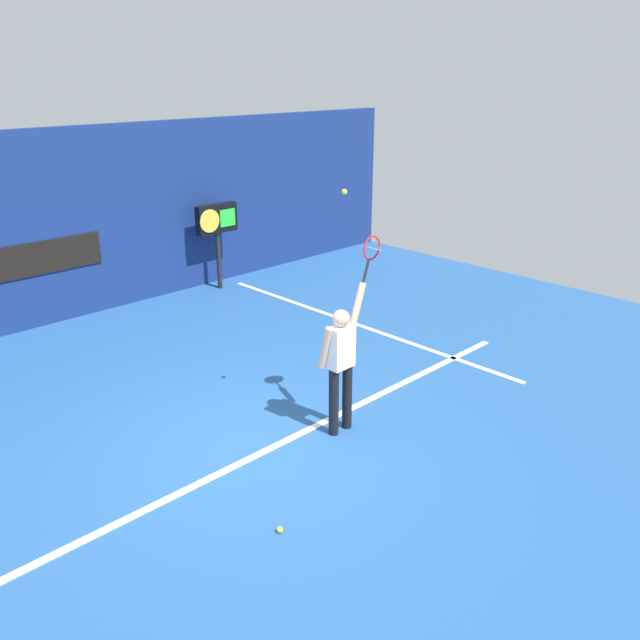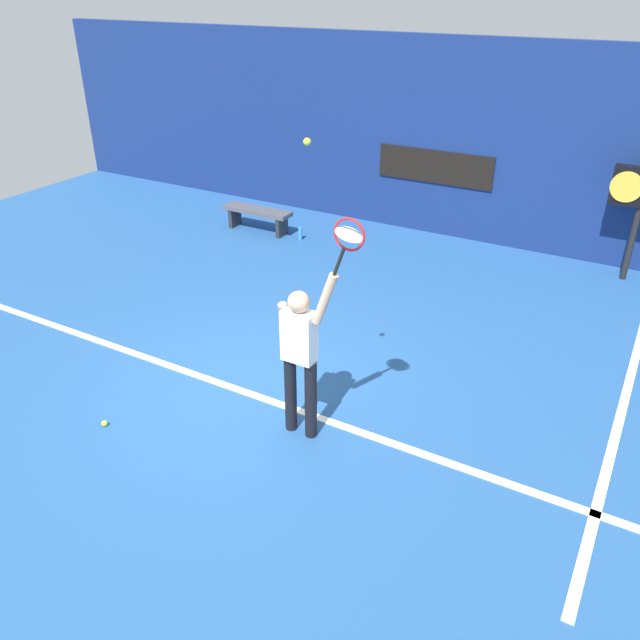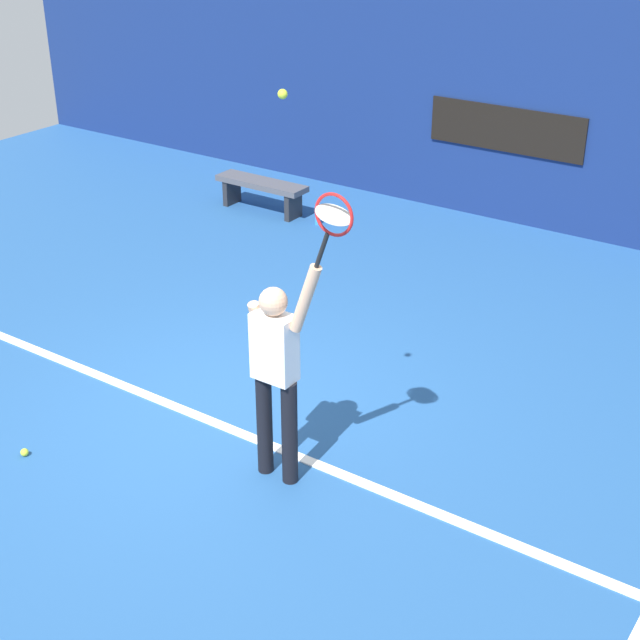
# 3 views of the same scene
# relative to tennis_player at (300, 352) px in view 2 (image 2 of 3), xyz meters

# --- Properties ---
(ground_plane) EXTENTS (18.00, 18.00, 0.00)m
(ground_plane) POSITION_rel_tennis_player_xyz_m (-1.02, 0.50, -1.01)
(ground_plane) COLOR #23518C
(back_wall) EXTENTS (18.00, 0.20, 3.51)m
(back_wall) POSITION_rel_tennis_player_xyz_m (-1.02, 6.58, 0.75)
(back_wall) COLOR navy
(back_wall) RESTS_ON ground_plane
(sponsor_banner_center) EXTENTS (2.20, 0.03, 0.60)m
(sponsor_banner_center) POSITION_rel_tennis_player_xyz_m (-1.02, 6.46, 0.27)
(sponsor_banner_center) COLOR black
(court_baseline) EXTENTS (10.00, 0.10, 0.01)m
(court_baseline) POSITION_rel_tennis_player_xyz_m (-1.02, 0.29, -1.00)
(court_baseline) COLOR white
(court_baseline) RESTS_ON ground_plane
(court_sideline) EXTENTS (0.10, 7.00, 0.01)m
(court_sideline) POSITION_rel_tennis_player_xyz_m (2.99, 2.50, -1.00)
(court_sideline) COLOR white
(court_sideline) RESTS_ON ground_plane
(tennis_player) EXTENTS (0.68, 0.31, 1.97)m
(tennis_player) POSITION_rel_tennis_player_xyz_m (0.00, 0.00, 0.00)
(tennis_player) COLOR black
(tennis_player) RESTS_ON ground_plane
(tennis_racket) EXTENTS (0.40, 0.27, 0.63)m
(tennis_racket) POSITION_rel_tennis_player_xyz_m (0.52, -0.00, 1.34)
(tennis_racket) COLOR black
(tennis_ball) EXTENTS (0.07, 0.07, 0.07)m
(tennis_ball) POSITION_rel_tennis_player_xyz_m (0.08, 0.05, 2.11)
(tennis_ball) COLOR #CCE033
(court_bench) EXTENTS (1.40, 0.36, 0.45)m
(court_bench) POSITION_rel_tennis_player_xyz_m (-3.95, 4.90, -0.67)
(court_bench) COLOR #4C4C51
(court_bench) RESTS_ON ground_plane
(water_bottle) EXTENTS (0.07, 0.07, 0.24)m
(water_bottle) POSITION_rel_tennis_player_xyz_m (-2.99, 4.90, -0.89)
(water_bottle) COLOR #338CD8
(water_bottle) RESTS_ON ground_plane
(spare_ball) EXTENTS (0.07, 0.07, 0.07)m
(spare_ball) POSITION_rel_tennis_player_xyz_m (-1.93, -1.00, -0.98)
(spare_ball) COLOR #CCE033
(spare_ball) RESTS_ON ground_plane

